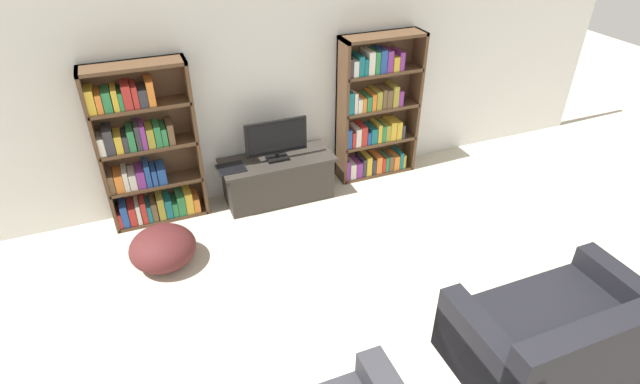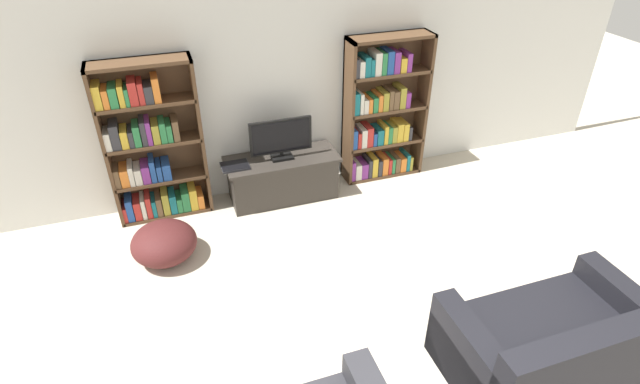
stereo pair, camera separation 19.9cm
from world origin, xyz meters
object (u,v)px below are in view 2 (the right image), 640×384
(bookshelf_right, at_px, (381,113))
(beanbag_ottoman, at_px, (164,243))
(television, at_px, (281,138))
(bookshelf_left, at_px, (151,148))
(couch_right_sofa, at_px, (552,347))
(tv_stand, at_px, (283,177))
(laptop, at_px, (235,166))

(bookshelf_right, bearing_deg, beanbag_ottoman, -162.61)
(bookshelf_right, relative_size, television, 2.50)
(beanbag_ottoman, bearing_deg, bookshelf_left, 88.10)
(couch_right_sofa, bearing_deg, beanbag_ottoman, 138.60)
(beanbag_ottoman, bearing_deg, bookshelf_right, 17.39)
(bookshelf_left, bearing_deg, bookshelf_right, -0.03)
(tv_stand, xyz_separation_m, laptop, (-0.53, -0.03, 0.27))
(laptop, bearing_deg, bookshelf_right, 5.41)
(tv_stand, distance_m, television, 0.51)
(tv_stand, bearing_deg, couch_right_sofa, -67.65)
(bookshelf_right, relative_size, beanbag_ottoman, 2.75)
(bookshelf_right, relative_size, couch_right_sofa, 1.14)
(couch_right_sofa, bearing_deg, laptop, 120.77)
(bookshelf_right, distance_m, beanbag_ottoman, 2.86)
(television, relative_size, couch_right_sofa, 0.46)
(tv_stand, relative_size, laptop, 4.25)
(bookshelf_right, distance_m, laptop, 1.84)
(couch_right_sofa, distance_m, beanbag_ottoman, 3.50)
(couch_right_sofa, bearing_deg, bookshelf_left, 129.52)
(bookshelf_left, xyz_separation_m, television, (1.36, -0.15, -0.04))
(television, bearing_deg, beanbag_ottoman, -153.74)
(bookshelf_right, xyz_separation_m, television, (-1.27, -0.15, -0.05))
(bookshelf_left, xyz_separation_m, laptop, (0.83, -0.17, -0.28))
(laptop, bearing_deg, beanbag_ottoman, -142.18)
(couch_right_sofa, xyz_separation_m, beanbag_ottoman, (-2.63, 2.31, -0.09))
(tv_stand, relative_size, couch_right_sofa, 0.84)
(bookshelf_left, distance_m, television, 1.37)
(bookshelf_left, height_order, bookshelf_right, same)
(tv_stand, bearing_deg, television, -90.00)
(bookshelf_right, distance_m, couch_right_sofa, 3.19)
(bookshelf_left, bearing_deg, television, -6.30)
(laptop, relative_size, couch_right_sofa, 0.20)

